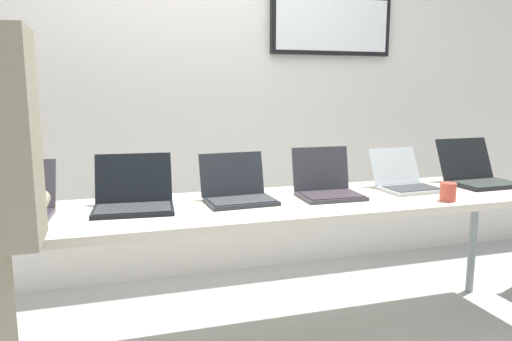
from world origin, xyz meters
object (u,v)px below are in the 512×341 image
Objects in this scene: laptop_station_3 at (327,185)px; laptop_station_5 at (477,174)px; laptop_station_4 at (404,180)px; coffee_mug at (448,192)px; workbench at (242,213)px; laptop_station_1 at (134,197)px; laptop_station_0 at (17,205)px; laptop_station_2 at (237,191)px.

laptop_station_5 is (1.03, 0.04, 0.00)m from laptop_station_3.
laptop_station_3 reaches higher than laptop_station_4.
laptop_station_3 is 0.86× the size of laptop_station_5.
laptop_station_4 is at bearing 97.04° from coffee_mug.
laptop_station_5 reaches higher than workbench.
laptop_station_4 is at bearing 0.63° from laptop_station_1.
laptop_station_5 is at bearing 0.62° from laptop_station_0.
laptop_station_0 is at bearing -179.40° from laptop_station_4.
laptop_station_1 is 1.16× the size of laptop_station_4.
laptop_station_2 is (1.03, 0.00, 0.00)m from laptop_station_0.
laptop_station_2 is at bearing 177.93° from laptop_station_3.
laptop_station_1 is at bearing -179.37° from laptop_station_4.
laptop_station_4 is at bearing -179.28° from laptop_station_5.
laptop_station_0 is 2.04m from laptop_station_4.
laptop_station_1 reaches higher than laptop_station_0.
laptop_station_5 is (2.56, 0.03, 0.00)m from laptop_station_0.
laptop_station_2 is at bearing 0.12° from laptop_station_0.
laptop_station_4 is at bearing 4.17° from laptop_station_3.
laptop_station_0 is 0.93× the size of laptop_station_5.
laptop_station_0 is 1.09× the size of laptop_station_3.
workbench is 0.12m from laptop_station_2.
laptop_station_2 is at bearing -0.27° from laptop_station_1.
laptop_station_2 is 1.53m from laptop_station_5.
laptop_station_5 is 4.05× the size of coffee_mug.
laptop_station_4 is (0.51, 0.04, -0.01)m from laptop_station_3.
laptop_station_2 is at bearing 163.50° from coffee_mug.
laptop_station_5 is (2.05, 0.02, 0.00)m from laptop_station_1.
laptop_station_0 is 1.01× the size of laptop_station_2.
laptop_station_0 is 1.03m from laptop_station_2.
laptop_station_0 is at bearing 171.57° from coffee_mug.
workbench is 1.08m from coffee_mug.
laptop_station_5 reaches higher than coffee_mug.
workbench is at bearing 166.52° from coffee_mug.
laptop_station_3 is 3.47× the size of coffee_mug.
laptop_station_0 is 2.56m from laptop_station_5.
laptop_station_5 is at bearing 35.18° from coffee_mug.
laptop_station_4 is 0.52m from laptop_station_5.
laptop_station_0 is at bearing 179.41° from laptop_station_3.
laptop_station_0 is 0.90× the size of laptop_station_1.
laptop_station_5 is 0.59m from coffee_mug.
laptop_station_1 is at bearing 178.85° from laptop_station_3.
laptop_station_1 is at bearing 0.51° from laptop_station_0.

